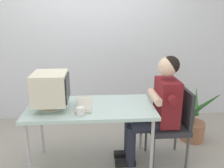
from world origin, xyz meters
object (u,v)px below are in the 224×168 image
(office_chair, at_px, (173,121))
(desk_mug, at_px, (80,111))
(desk, at_px, (91,111))
(person_seated, at_px, (158,106))
(keyboard, at_px, (84,104))
(crt_monitor, at_px, (51,88))
(potted_plant, at_px, (193,119))

(office_chair, distance_m, desk_mug, 1.12)
(desk, bearing_deg, person_seated, 2.71)
(office_chair, bearing_deg, keyboard, -179.11)
(crt_monitor, xyz_separation_m, person_seated, (1.17, 0.07, -0.26))
(crt_monitor, xyz_separation_m, potted_plant, (1.81, 0.52, -0.66))
(desk, xyz_separation_m, keyboard, (-0.08, 0.02, 0.07))
(office_chair, relative_size, potted_plant, 1.14)
(potted_plant, relative_size, desk_mug, 8.60)
(keyboard, bearing_deg, desk, -14.82)
(keyboard, bearing_deg, desk_mug, -94.82)
(office_chair, bearing_deg, potted_plant, 44.84)
(office_chair, height_order, person_seated, person_seated)
(office_chair, bearing_deg, crt_monitor, -176.99)
(keyboard, distance_m, desk_mug, 0.25)
(person_seated, distance_m, potted_plant, 0.89)
(person_seated, height_order, desk_mug, person_seated)
(crt_monitor, distance_m, potted_plant, 2.00)
(keyboard, height_order, potted_plant, potted_plant)
(office_chair, xyz_separation_m, person_seated, (-0.19, 0.00, 0.20))
(office_chair, height_order, desk_mug, office_chair)
(desk, relative_size, crt_monitor, 3.52)
(desk, bearing_deg, potted_plant, 19.08)
(person_seated, bearing_deg, office_chair, 0.00)
(desk, height_order, crt_monitor, crt_monitor)
(desk, relative_size, potted_plant, 1.77)
(crt_monitor, bearing_deg, desk_mug, -31.73)
(desk, distance_m, potted_plant, 1.53)
(crt_monitor, xyz_separation_m, keyboard, (0.33, 0.06, -0.21))
(desk, xyz_separation_m, desk_mug, (-0.10, -0.23, 0.10))
(person_seated, relative_size, potted_plant, 1.64)
(desk, height_order, keyboard, keyboard)
(desk, xyz_separation_m, potted_plant, (1.40, 0.49, -0.39))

